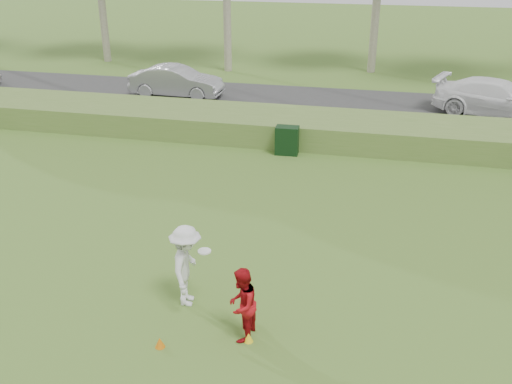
% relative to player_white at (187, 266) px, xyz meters
% --- Properties ---
extents(ground, '(120.00, 120.00, 0.00)m').
position_rel_player_white_xyz_m(ground, '(0.77, -0.96, -0.89)').
color(ground, '#3E6521').
rests_on(ground, ground).
extents(reed_strip, '(80.00, 3.00, 0.90)m').
position_rel_player_white_xyz_m(reed_strip, '(0.77, 11.04, -0.44)').
color(reed_strip, '#4F722D').
rests_on(reed_strip, ground).
extents(park_road, '(80.00, 6.00, 0.06)m').
position_rel_player_white_xyz_m(park_road, '(0.77, 16.04, -0.86)').
color(park_road, '#2D2D2D').
rests_on(park_road, ground).
extents(player_white, '(0.95, 1.24, 1.79)m').
position_rel_player_white_xyz_m(player_white, '(0.00, 0.00, 0.00)').
color(player_white, silver).
rests_on(player_white, ground).
extents(player_red, '(0.63, 0.77, 1.50)m').
position_rel_player_white_xyz_m(player_red, '(1.39, -0.86, -0.14)').
color(player_red, '#A60E14').
rests_on(player_red, ground).
extents(cone_orange, '(0.19, 0.19, 0.21)m').
position_rel_player_white_xyz_m(cone_orange, '(-0.05, -1.49, -0.79)').
color(cone_orange, orange).
rests_on(cone_orange, ground).
extents(cone_yellow, '(0.18, 0.18, 0.19)m').
position_rel_player_white_xyz_m(cone_yellow, '(1.54, -0.96, -0.80)').
color(cone_yellow, yellow).
rests_on(cone_yellow, ground).
extents(utility_cabinet, '(0.82, 0.53, 1.00)m').
position_rel_player_white_xyz_m(utility_cabinet, '(0.44, 9.32, -0.39)').
color(utility_cabinet, black).
rests_on(utility_cabinet, ground).
extents(car_mid, '(4.39, 1.56, 1.44)m').
position_rel_player_white_xyz_m(car_mid, '(-6.02, 15.75, -0.11)').
color(car_mid, '#B3B4B8').
rests_on(car_mid, park_road).
extents(car_right, '(5.67, 3.79, 1.52)m').
position_rel_player_white_xyz_m(car_right, '(8.31, 15.65, -0.07)').
color(car_right, white).
rests_on(car_right, park_road).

